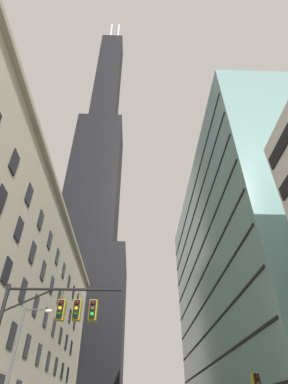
% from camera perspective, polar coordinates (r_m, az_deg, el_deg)
% --- Properties ---
extents(dark_skyscraper, '(28.12, 28.12, 225.80)m').
position_cam_1_polar(dark_skyscraper, '(117.31, -9.97, -3.81)').
color(dark_skyscraper, black).
rests_on(dark_skyscraper, ground).
extents(glass_office_midrise, '(19.83, 49.38, 40.79)m').
position_cam_1_polar(glass_office_midrise, '(54.49, 21.19, -15.22)').
color(glass_office_midrise, gray).
rests_on(glass_office_midrise, ground).
extents(traffic_signal_mast, '(6.31, 0.63, 7.70)m').
position_cam_1_polar(traffic_signal_mast, '(17.30, -17.29, -23.12)').
color(traffic_signal_mast, black).
rests_on(traffic_signal_mast, sidewalk_left).
extents(street_lamppost, '(2.16, 0.32, 8.53)m').
position_cam_1_polar(street_lamppost, '(24.88, -23.12, -27.51)').
color(street_lamppost, '#47474C').
rests_on(street_lamppost, sidewalk_left).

